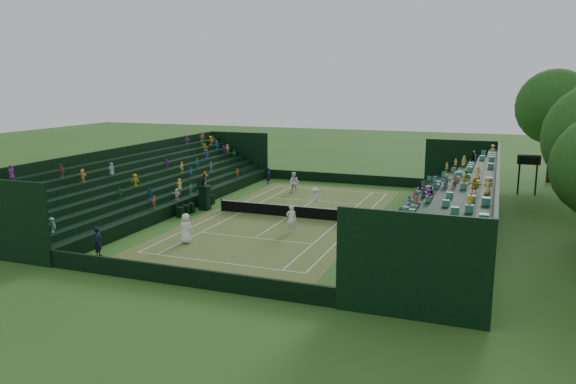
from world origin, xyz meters
The scene contains 18 objects.
ground centered at (0.00, 0.00, 0.00)m, with size 160.00×160.00×0.00m, color #2C571B.
court_surface centered at (0.00, 0.00, 0.01)m, with size 12.97×26.77×0.01m, color #316822.
perimeter_wall_north centered at (0.00, 15.88, 0.50)m, with size 17.17×0.20×1.00m, color black.
perimeter_wall_south centered at (0.00, -15.88, 0.50)m, with size 17.17×0.20×1.00m, color black.
perimeter_wall_east centered at (8.48, 0.00, 0.50)m, with size 0.20×31.77×1.00m, color black.
perimeter_wall_west centered at (-8.48, 0.00, 0.50)m, with size 0.20×31.77×1.00m, color black.
north_grandstand centered at (12.66, 0.00, 1.55)m, with size 6.60×32.00×4.90m.
south_grandstand centered at (-12.66, 0.00, 1.55)m, with size 6.60×32.00×4.90m.
tennis_net centered at (0.00, 0.00, 0.53)m, with size 11.67×0.10×1.06m.
scoreboard_tower centered at (17.75, 16.00, 3.14)m, with size 2.00×1.00×3.70m.
umpire_chair centered at (-7.30, -0.02, 1.28)m, with size 0.96×0.96×3.01m.
courtside_chairs centered at (-7.86, -0.45, 0.43)m, with size 0.53×5.50×1.15m.
player_near_west centered at (-3.73, -9.05, 1.00)m, with size 0.98×0.63×2.00m, color white.
player_near_east centered at (1.84, -4.27, 1.01)m, with size 0.73×0.48×2.01m, color white.
player_far_west centered at (-2.83, 9.22, 1.00)m, with size 0.97×0.76×2.00m, color silver.
player_far_east centered at (1.00, 3.72, 0.88)m, with size 1.14×0.66×1.76m, color white.
line_judge_north centered at (-6.99, 12.89, 0.83)m, with size 0.61×0.40×1.66m, color black.
line_judge_south centered at (-7.16, -13.41, 0.94)m, with size 0.69×0.45×1.88m, color black.
Camera 1 is at (14.93, -39.82, 10.44)m, focal length 35.00 mm.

